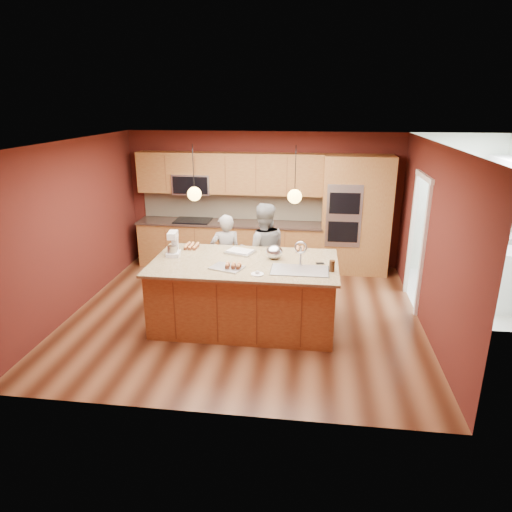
# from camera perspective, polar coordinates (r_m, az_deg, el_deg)

# --- Properties ---
(floor) EXTENTS (5.50, 5.50, 0.00)m
(floor) POSITION_cam_1_polar(r_m,az_deg,el_deg) (7.43, -1.39, -7.20)
(floor) COLOR #401E10
(floor) RESTS_ON ground
(ceiling) EXTENTS (5.50, 5.50, 0.00)m
(ceiling) POSITION_cam_1_polar(r_m,az_deg,el_deg) (6.70, -1.57, 14.03)
(ceiling) COLOR white
(ceiling) RESTS_ON ground
(wall_back) EXTENTS (5.50, 0.00, 5.50)m
(wall_back) POSITION_cam_1_polar(r_m,az_deg,el_deg) (9.35, 0.88, 7.06)
(wall_back) COLOR #4F1A15
(wall_back) RESTS_ON ground
(wall_front) EXTENTS (5.50, 0.00, 5.50)m
(wall_front) POSITION_cam_1_polar(r_m,az_deg,el_deg) (4.63, -6.21, -5.66)
(wall_front) COLOR #4F1A15
(wall_front) RESTS_ON ground
(wall_left) EXTENTS (0.00, 5.00, 5.00)m
(wall_left) POSITION_cam_1_polar(r_m,az_deg,el_deg) (7.84, -21.80, 3.36)
(wall_left) COLOR #4F1A15
(wall_left) RESTS_ON ground
(wall_right) EXTENTS (0.00, 5.00, 5.00)m
(wall_right) POSITION_cam_1_polar(r_m,az_deg,el_deg) (7.08, 21.12, 1.88)
(wall_right) COLOR #4F1A15
(wall_right) RESTS_ON ground
(cabinet_run) EXTENTS (3.74, 0.64, 2.30)m
(cabinet_run) POSITION_cam_1_polar(r_m,az_deg,el_deg) (9.29, -3.50, 4.63)
(cabinet_run) COLOR brown
(cabinet_run) RESTS_ON floor
(oven_column) EXTENTS (1.30, 0.62, 2.30)m
(oven_column) POSITION_cam_1_polar(r_m,az_deg,el_deg) (9.07, 12.35, 4.97)
(oven_column) COLOR brown
(oven_column) RESTS_ON floor
(doorway_trim) EXTENTS (0.08, 1.11, 2.20)m
(doorway_trim) POSITION_cam_1_polar(r_m,az_deg,el_deg) (7.90, 19.46, 1.49)
(doorway_trim) COLOR white
(doorway_trim) RESTS_ON wall_right
(pendant_left) EXTENTS (0.20, 0.20, 0.80)m
(pendant_left) POSITION_cam_1_polar(r_m,az_deg,el_deg) (6.62, -7.71, 7.73)
(pendant_left) COLOR black
(pendant_left) RESTS_ON ceiling
(pendant_right) EXTENTS (0.20, 0.20, 0.80)m
(pendant_right) POSITION_cam_1_polar(r_m,az_deg,el_deg) (6.41, 4.86, 7.46)
(pendant_right) COLOR black
(pendant_right) RESTS_ON ceiling
(island) EXTENTS (2.74, 1.53, 1.39)m
(island) POSITION_cam_1_polar(r_m,az_deg,el_deg) (6.92, -1.30, -4.56)
(island) COLOR brown
(island) RESTS_ON floor
(person_left) EXTENTS (0.62, 0.50, 1.46)m
(person_left) POSITION_cam_1_polar(r_m,az_deg,el_deg) (7.86, -3.79, 0.02)
(person_left) COLOR black
(person_left) RESTS_ON floor
(person_right) EXTENTS (0.92, 0.77, 1.67)m
(person_right) POSITION_cam_1_polar(r_m,az_deg,el_deg) (7.73, 0.88, 0.55)
(person_right) COLOR slate
(person_right) RESTS_ON floor
(stand_mixer) EXTENTS (0.22, 0.29, 0.37)m
(stand_mixer) POSITION_cam_1_polar(r_m,az_deg,el_deg) (7.08, -10.31, 1.33)
(stand_mixer) COLOR white
(stand_mixer) RESTS_ON island
(sheet_cake) EXTENTS (0.50, 0.43, 0.05)m
(sheet_cake) POSITION_cam_1_polar(r_m,az_deg,el_deg) (7.11, -2.02, 0.54)
(sheet_cake) COLOR #BBBCC2
(sheet_cake) RESTS_ON island
(cooling_rack) EXTENTS (0.52, 0.44, 0.02)m
(cooling_rack) POSITION_cam_1_polar(r_m,az_deg,el_deg) (6.48, -3.66, -1.45)
(cooling_rack) COLOR #B7B9BE
(cooling_rack) RESTS_ON island
(mixing_bowl) EXTENTS (0.25, 0.25, 0.21)m
(mixing_bowl) POSITION_cam_1_polar(r_m,az_deg,el_deg) (6.84, 2.30, 0.49)
(mixing_bowl) COLOR silver
(mixing_bowl) RESTS_ON island
(plate) EXTENTS (0.18, 0.18, 0.01)m
(plate) POSITION_cam_1_polar(r_m,az_deg,el_deg) (6.23, 0.17, -2.28)
(plate) COLOR white
(plate) RESTS_ON island
(tumbler) EXTENTS (0.08, 0.08, 0.16)m
(tumbler) POSITION_cam_1_polar(r_m,az_deg,el_deg) (6.42, 9.48, -1.23)
(tumbler) COLOR #341E0D
(tumbler) RESTS_ON island
(phone) EXTENTS (0.13, 0.09, 0.01)m
(phone) POSITION_cam_1_polar(r_m,az_deg,el_deg) (6.71, 8.01, -0.91)
(phone) COLOR black
(phone) RESTS_ON island
(cupcakes_left) EXTENTS (0.22, 0.30, 0.07)m
(cupcakes_left) POSITION_cam_1_polar(r_m,az_deg,el_deg) (7.42, -8.05, 1.25)
(cupcakes_left) COLOR #D0884D
(cupcakes_left) RESTS_ON island
(cupcakes_rack) EXTENTS (0.24, 0.16, 0.07)m
(cupcakes_rack) POSITION_cam_1_polar(r_m,az_deg,el_deg) (6.43, -2.87, -1.18)
(cupcakes_rack) COLOR #D0884D
(cupcakes_rack) RESTS_ON island
(cupcakes_right) EXTENTS (0.15, 0.23, 0.07)m
(cupcakes_right) POSITION_cam_1_polar(r_m,az_deg,el_deg) (7.22, 5.53, 0.85)
(cupcakes_right) COLOR #D0884D
(cupcakes_right) RESTS_ON island
(washer) EXTENTS (0.71, 0.73, 1.00)m
(washer) POSITION_cam_1_polar(r_m,az_deg,el_deg) (8.47, 28.91, -2.61)
(washer) COLOR white
(washer) RESTS_ON floor
(dryer) EXTENTS (0.82, 0.84, 1.07)m
(dryer) POSITION_cam_1_polar(r_m,az_deg,el_deg) (9.14, 27.41, -0.71)
(dryer) COLOR white
(dryer) RESTS_ON floor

